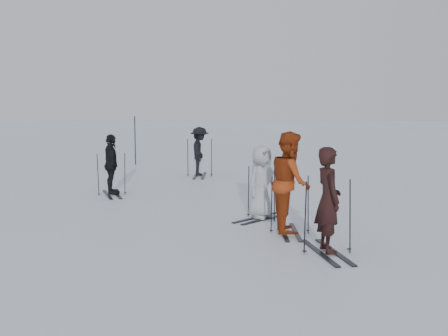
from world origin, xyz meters
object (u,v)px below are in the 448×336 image
skier_grey (261,183)px  skier_uphill_left (111,165)px  skier_near_dark (328,201)px  skier_uphill_far (200,152)px  piste_marker (135,140)px  skier_red (290,183)px

skier_grey → skier_uphill_left: (-3.93, 3.25, 0.03)m
skier_near_dark → skier_uphill_far: (-2.50, 10.03, -0.06)m
skier_grey → piste_marker: size_ratio=0.81×
skier_uphill_left → piste_marker: (-0.43, 7.61, 0.16)m
skier_near_dark → skier_red: skier_red is taller
skier_red → skier_uphill_far: size_ratio=1.18×
skier_near_dark → skier_uphill_left: 7.80m
skier_near_dark → skier_red: 1.58m
skier_near_dark → skier_grey: (-0.92, 2.86, -0.10)m
skier_red → skier_grey: bearing=19.9°
skier_uphill_left → skier_uphill_far: bearing=-49.1°
skier_near_dark → skier_grey: 3.00m
skier_red → skier_uphill_left: skier_red is taller
piste_marker → skier_uphill_far: bearing=-53.1°
skier_near_dark → skier_uphill_left: bearing=29.4°
skier_near_dark → skier_uphill_far: size_ratio=1.08×
skier_red → skier_uphill_left: (-4.39, 4.60, -0.16)m
skier_grey → skier_uphill_far: 7.34m
skier_red → skier_grey: size_ratio=1.24×
skier_near_dark → piste_marker: (-5.28, 13.72, 0.09)m
piste_marker → skier_uphill_left: bearing=-86.8°
skier_grey → skier_uphill_left: size_ratio=0.97×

